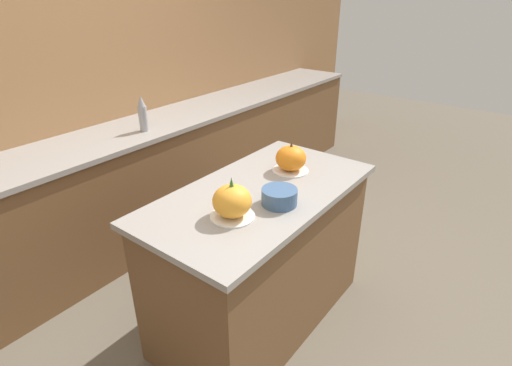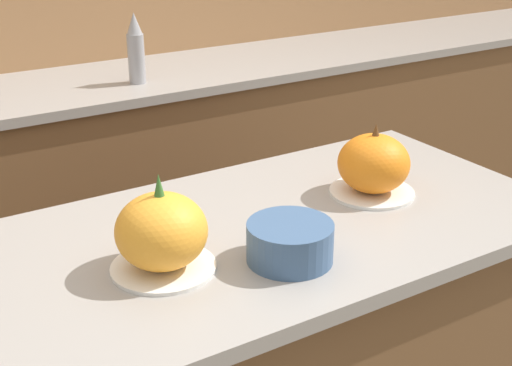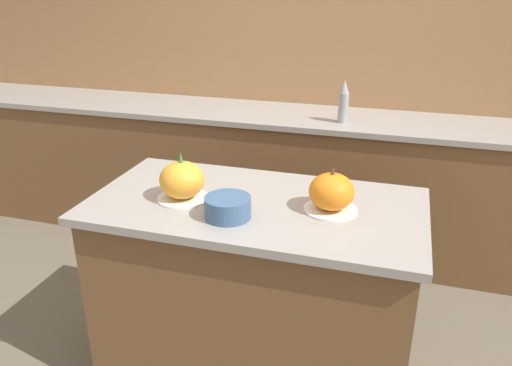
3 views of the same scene
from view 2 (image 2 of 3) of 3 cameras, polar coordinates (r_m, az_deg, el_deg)
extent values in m
cube|color=gray|center=(1.65, 1.29, -3.83)|extent=(1.38, 0.72, 0.03)
cube|color=brown|center=(2.92, -13.07, -1.50)|extent=(6.00, 0.56, 0.90)
cube|color=gray|center=(2.76, -13.94, 7.38)|extent=(6.00, 0.60, 0.03)
cylinder|color=white|center=(1.47, -7.41, -6.68)|extent=(0.22, 0.22, 0.01)
ellipsoid|color=orange|center=(1.43, -7.57, -3.83)|extent=(0.19, 0.19, 0.16)
cone|color=#38702D|center=(1.39, -7.78, -0.21)|extent=(0.02, 0.02, 0.05)
cylinder|color=white|center=(1.82, 9.24, -0.70)|extent=(0.21, 0.21, 0.01)
ellipsoid|color=orange|center=(1.79, 9.40, 1.57)|extent=(0.18, 0.18, 0.15)
cone|color=brown|center=(1.77, 9.57, 4.18)|extent=(0.02, 0.02, 0.03)
cylinder|color=#99999E|center=(2.71, -9.55, 9.78)|extent=(0.06, 0.06, 0.18)
cone|color=#99999E|center=(2.68, -9.73, 12.49)|extent=(0.06, 0.06, 0.08)
cylinder|color=#3D5B84|center=(1.47, 2.73, -4.75)|extent=(0.18, 0.18, 0.08)
camera|label=1|loc=(0.77, -120.13, 9.42)|focal=28.00mm
camera|label=3|loc=(1.48, 83.34, 8.67)|focal=35.00mm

